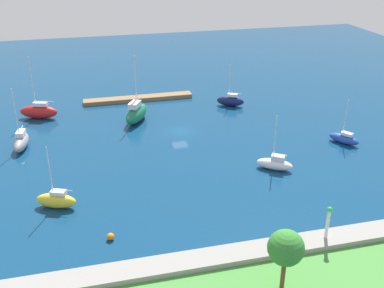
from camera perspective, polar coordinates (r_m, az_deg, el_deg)
water at (r=76.59m, az=-1.53°, el=1.61°), size 160.00×160.00×0.00m
pier_dock at (r=91.34m, az=-6.72°, el=5.68°), size 21.40×2.36×0.76m
breakwater at (r=47.94m, az=7.65°, el=-13.61°), size 62.81×2.81×1.55m
harbor_beacon at (r=49.35m, az=16.66°, el=-9.11°), size 0.56×0.56×3.73m
park_tree_west at (r=41.81m, az=11.66°, el=-12.65°), size 3.30×3.30×6.08m
sailboat_white_by_breakwater at (r=65.13m, az=10.33°, el=-2.41°), size 5.20×4.30×8.10m
sailboat_blue_far_north at (r=75.82m, az=18.49°, el=0.66°), size 4.07×4.92×7.20m
sailboat_red_lone_north at (r=85.97m, az=-18.62°, el=3.90°), size 7.06×4.03×11.27m
sailboat_gray_east_end at (r=74.90m, az=-20.58°, el=0.29°), size 2.66×6.21×9.79m
sailboat_green_lone_south at (r=80.62m, az=-6.98°, el=3.87°), size 5.86×7.80×11.61m
sailboat_navy_west_end at (r=87.84m, az=4.83°, el=5.43°), size 5.35×3.82×8.03m
sailboat_yellow_near_pier at (r=57.92m, az=-16.61°, el=-6.73°), size 5.25×3.38×8.14m
mooring_buoy_orange at (r=51.35m, az=-10.15°, el=-11.34°), size 0.81×0.81×0.81m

